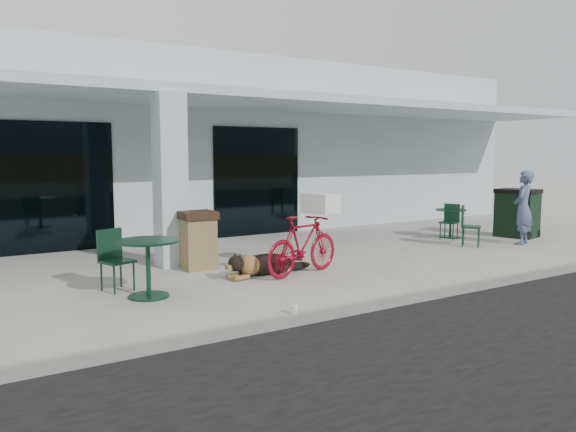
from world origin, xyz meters
TOP-DOWN VIEW (x-y plane):
  - ground at (0.00, 0.00)m, footprint 80.00×80.00m
  - building at (0.00, 8.50)m, footprint 22.00×7.00m
  - storefront_glass_left at (-3.20, 4.98)m, footprint 2.80×0.06m
  - storefront_glass_right at (1.80, 4.98)m, footprint 2.40×0.06m
  - column at (-1.50, 2.30)m, footprint 0.50×0.50m
  - overhang at (0.00, 3.60)m, footprint 22.00×2.80m
  - bicycle at (0.10, 0.40)m, footprint 1.75×0.87m
  - laundry_basket at (0.54, 0.51)m, footprint 0.55×0.66m
  - dog at (-0.48, 0.70)m, footprint 1.29×0.60m
  - cup_near_dog at (-1.31, -1.50)m, footprint 0.10×0.10m
  - cafe_table_near at (-2.60, 0.31)m, footprint 0.94×0.94m
  - cafe_chair_near at (-2.86, 0.94)m, footprint 0.53×0.56m
  - cafe_table_far at (5.53, 2.00)m, footprint 0.88×0.88m
  - cafe_chair_far_a at (4.87, 0.84)m, footprint 0.59×0.60m
  - cafe_chair_far_b at (5.26, 1.80)m, footprint 0.53×0.51m
  - person at (6.08, 0.40)m, footprint 0.72×0.61m
  - cup_on_table at (5.66, 2.13)m, footprint 0.09×0.09m
  - trash_receptacle at (-1.20, 1.80)m, footprint 0.64×0.64m
  - wheeled_bin at (7.00, 1.20)m, footprint 0.91×1.06m

SIDE VIEW (x-z plane):
  - ground at x=0.00m, z-range 0.00..0.00m
  - cup_near_dog at x=-1.31m, z-range 0.00..0.11m
  - dog at x=-0.48m, z-range 0.00..0.42m
  - cafe_table_far at x=5.53m, z-range 0.00..0.69m
  - cafe_table_near at x=-2.60m, z-range 0.00..0.83m
  - cafe_chair_far_b at x=5.26m, z-range 0.00..0.85m
  - cafe_chair_far_a at x=4.87m, z-range 0.00..0.90m
  - cafe_chair_near at x=-2.86m, z-range 0.00..0.92m
  - bicycle at x=0.10m, z-range 0.00..1.02m
  - trash_receptacle at x=-1.20m, z-range 0.00..1.03m
  - wheeled_bin at x=7.00m, z-range 0.00..1.18m
  - cup_on_table at x=5.66m, z-range 0.69..0.80m
  - person at x=6.08m, z-range 0.00..1.67m
  - laundry_basket at x=0.54m, z-range 1.02..1.36m
  - storefront_glass_left at x=-3.20m, z-range 0.00..2.70m
  - storefront_glass_right at x=1.80m, z-range 0.00..2.70m
  - column at x=-1.50m, z-range 0.00..3.12m
  - building at x=0.00m, z-range 0.00..4.50m
  - overhang at x=0.00m, z-range 3.12..3.30m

